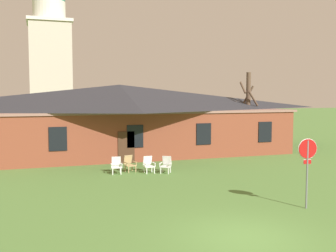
{
  "coord_description": "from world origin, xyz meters",
  "views": [
    {
      "loc": [
        -6.14,
        -10.84,
        4.51
      ],
      "look_at": [
        0.38,
        8.81,
        2.86
      ],
      "focal_mm": 42.48,
      "sensor_mm": 36.0,
      "label": 1
    }
  ],
  "objects": [
    {
      "name": "dome_tower",
      "position": [
        -4.4,
        39.45,
        8.69
      ],
      "size": [
        5.18,
        5.18,
        19.03
      ],
      "color": "#BCB29E",
      "rests_on": "ground"
    },
    {
      "name": "lawn_chair_middle",
      "position": [
        0.88,
        10.65,
        0.5
      ],
      "size": [
        0.84,
        0.87,
        0.96
      ],
      "color": "white",
      "rests_on": "ground"
    },
    {
      "name": "lawn_chair_near_door",
      "position": [
        -1.05,
        11.68,
        0.5
      ],
      "size": [
        0.74,
        0.78,
        0.96
      ],
      "color": "tan",
      "rests_on": "ground"
    },
    {
      "name": "lawn_chair_by_porch",
      "position": [
        -1.88,
        11.35,
        0.5
      ],
      "size": [
        0.7,
        0.73,
        0.96
      ],
      "color": "white",
      "rests_on": "ground"
    },
    {
      "name": "stop_sign",
      "position": [
        3.93,
        2.09,
        1.98
      ],
      "size": [
        0.8,
        0.14,
        2.79
      ],
      "color": "slate",
      "rests_on": "ground"
    },
    {
      "name": "bare_tree_beside_building",
      "position": [
        10.15,
        17.68,
        3.33
      ],
      "size": [
        1.62,
        1.54,
        6.29
      ],
      "color": "brown",
      "rests_on": "ground"
    },
    {
      "name": "lawn_chair_left_end",
      "position": [
        -0.07,
        11.01,
        0.5
      ],
      "size": [
        0.67,
        0.7,
        0.96
      ],
      "color": "white",
      "rests_on": "ground"
    },
    {
      "name": "brick_building",
      "position": [
        -0.0,
        19.58,
        2.68
      ],
      "size": [
        25.57,
        10.4,
        5.27
      ],
      "color": "brown",
      "rests_on": "ground"
    },
    {
      "name": "ground_plane",
      "position": [
        0.0,
        0.0,
        0.0
      ],
      "size": [
        200.0,
        200.0,
        0.0
      ],
      "primitive_type": "plane",
      "color": "#517A38"
    }
  ]
}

